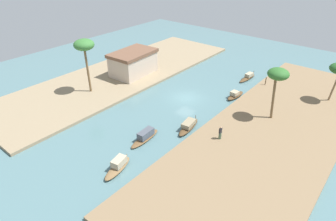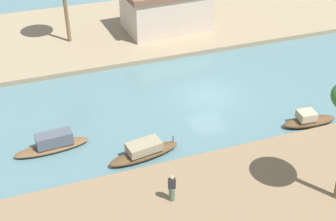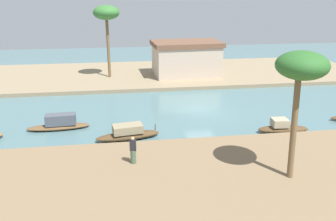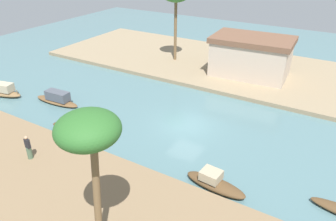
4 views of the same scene
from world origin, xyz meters
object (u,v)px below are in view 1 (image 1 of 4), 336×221
at_px(sampan_foreground, 248,77).
at_px(riverside_building, 133,63).
at_px(sampan_open_hull, 118,166).
at_px(sampan_with_red_awning, 235,95).
at_px(sampan_downstream_large, 145,136).
at_px(palm_tree_left_near, 278,75).
at_px(sampan_upstream_small, 189,126).
at_px(person_on_near_bank, 220,133).
at_px(palm_tree_right_tall, 84,46).
at_px(mooring_post, 266,81).

relative_size(sampan_foreground, riverside_building, 0.56).
bearing_deg(sampan_open_hull, sampan_with_red_awning, -16.73).
relative_size(sampan_open_hull, sampan_downstream_large, 0.88).
bearing_deg(riverside_building, palm_tree_left_near, -91.12).
distance_m(sampan_upstream_small, palm_tree_left_near, 12.66).
distance_m(sampan_downstream_large, riverside_building, 19.72).
height_order(palm_tree_left_near, riverside_building, palm_tree_left_near).
bearing_deg(sampan_open_hull, sampan_upstream_small, -18.83).
bearing_deg(riverside_building, person_on_near_bank, -112.29).
distance_m(sampan_upstream_small, riverside_building, 19.23).
height_order(sampan_foreground, palm_tree_right_tall, palm_tree_right_tall).
relative_size(sampan_open_hull, person_on_near_bank, 2.48).
bearing_deg(riverside_building, sampan_downstream_large, -134.28).
height_order(sampan_with_red_awning, riverside_building, riverside_building).
bearing_deg(palm_tree_left_near, sampan_with_red_awning, 66.53).
relative_size(sampan_downstream_large, mooring_post, 3.73).
height_order(sampan_with_red_awning, palm_tree_right_tall, palm_tree_right_tall).
bearing_deg(sampan_open_hull, person_on_near_bank, -39.51).
xyz_separation_m(sampan_upstream_small, palm_tree_right_tall, (-1.59, 17.76, 7.18)).
bearing_deg(sampan_downstream_large, mooring_post, -15.75).
bearing_deg(sampan_downstream_large, sampan_foreground, -7.00).
bearing_deg(sampan_downstream_large, palm_tree_right_tall, 73.20).
height_order(sampan_downstream_large, person_on_near_bank, person_on_near_bank).
bearing_deg(palm_tree_right_tall, sampan_foreground, -38.71).
height_order(sampan_open_hull, palm_tree_right_tall, palm_tree_right_tall).
distance_m(sampan_with_red_awning, palm_tree_right_tall, 23.58).
bearing_deg(sampan_foreground, riverside_building, 129.56).
relative_size(sampan_foreground, sampan_downstream_large, 0.99).
xyz_separation_m(sampan_open_hull, person_on_near_bank, (11.04, -5.60, 0.67)).
relative_size(sampan_downstream_large, person_on_near_bank, 2.82).
bearing_deg(palm_tree_left_near, palm_tree_right_tall, 112.51).
bearing_deg(palm_tree_right_tall, sampan_open_hull, -119.17).
bearing_deg(palm_tree_right_tall, sampan_upstream_small, -84.90).
xyz_separation_m(person_on_near_bank, palm_tree_left_near, (8.49, -2.60, 5.27)).
relative_size(sampan_open_hull, palm_tree_right_tall, 0.51).
xyz_separation_m(sampan_downstream_large, riverside_building, (12.80, 14.87, 1.99)).
xyz_separation_m(sampan_foreground, person_on_near_bank, (-18.93, -5.58, 0.79)).
distance_m(person_on_near_bank, mooring_post, 18.01).
distance_m(sampan_with_red_awning, sampan_downstream_large, 16.99).
height_order(mooring_post, palm_tree_right_tall, palm_tree_right_tall).
relative_size(sampan_upstream_small, sampan_downstream_large, 0.99).
bearing_deg(sampan_with_red_awning, sampan_downstream_large, 174.25).
bearing_deg(palm_tree_left_near, sampan_upstream_small, 141.06).
bearing_deg(palm_tree_right_tall, sampan_with_red_awning, -54.18).
height_order(mooring_post, palm_tree_left_near, palm_tree_left_near).
distance_m(sampan_open_hull, mooring_post, 29.16).
relative_size(sampan_foreground, person_on_near_bank, 2.79).
height_order(sampan_open_hull, sampan_upstream_small, sampan_open_hull).
relative_size(sampan_open_hull, sampan_with_red_awning, 1.08).
xyz_separation_m(sampan_upstream_small, riverside_building, (7.64, 17.53, 2.01)).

